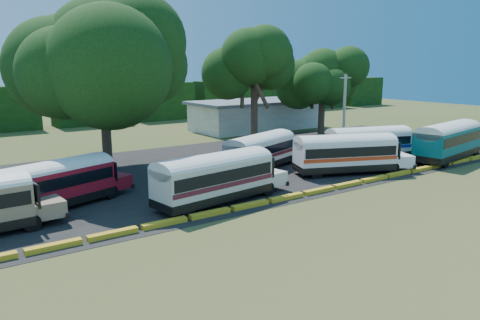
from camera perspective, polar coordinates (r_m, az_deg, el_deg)
ground at (r=31.99m, az=8.86°, el=-4.78°), size 160.00×160.00×0.00m
asphalt_strip at (r=41.71m, az=-1.57°, el=-0.76°), size 64.00×24.00×0.02m
curb at (r=32.64m, az=7.66°, el=-4.14°), size 53.70×0.45×0.30m
terminal_building at (r=65.62m, az=2.18°, el=5.58°), size 19.00×9.00×4.00m
treeline_backdrop at (r=73.47m, az=-18.02°, el=6.43°), size 130.00×4.00×6.00m
bus_red at (r=31.34m, az=-21.58°, el=-2.44°), size 9.70×5.31×3.11m
bus_cream_west at (r=30.35m, az=-2.89°, el=-1.87°), size 10.38×3.85×3.33m
bus_cream_east at (r=40.07m, az=2.62°, el=1.30°), size 9.77×5.57×3.14m
bus_white_red at (r=39.54m, az=12.94°, el=1.01°), size 10.27×6.00×3.31m
bus_white_blue at (r=45.65m, az=15.59°, el=2.19°), size 9.97×5.11×3.19m
bus_teal at (r=48.02m, az=24.13°, el=2.37°), size 11.27×4.48×3.61m
tree_west at (r=40.37m, az=-16.52°, el=12.49°), size 11.98×11.98×14.32m
tree_center at (r=52.23m, az=1.78°, el=12.10°), size 8.02×8.02×12.41m
tree_east at (r=60.35m, az=10.08°, el=10.41°), size 8.14×8.14×10.89m
utility_pole at (r=52.92m, az=12.60°, el=6.04°), size 1.60×0.30×7.88m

